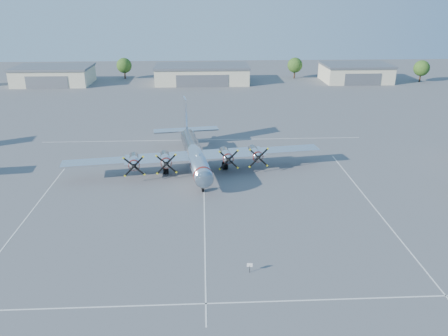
{
  "coord_description": "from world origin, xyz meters",
  "views": [
    {
      "loc": [
        0.06,
        -53.7,
        25.77
      ],
      "look_at": [
        2.84,
        2.52,
        3.2
      ],
      "focal_mm": 35.0,
      "sensor_mm": 36.0,
      "label": 1
    }
  ],
  "objects_px": {
    "hangar_west": "(54,75)",
    "info_placard": "(250,266)",
    "tree_east": "(295,65)",
    "tree_far_east": "(422,68)",
    "tree_west": "(124,66)",
    "hangar_center": "(202,74)",
    "main_bomber_b29": "(194,167)",
    "hangar_east": "(355,73)"
  },
  "relations": [
    {
      "from": "hangar_center",
      "to": "info_placard",
      "type": "relative_size",
      "value": 26.61
    },
    {
      "from": "hangar_center",
      "to": "tree_west",
      "type": "height_order",
      "value": "tree_west"
    },
    {
      "from": "hangar_east",
      "to": "info_placard",
      "type": "distance_m",
      "value": 108.63
    },
    {
      "from": "tree_east",
      "to": "main_bomber_b29",
      "type": "bearing_deg",
      "value": -112.22
    },
    {
      "from": "hangar_west",
      "to": "main_bomber_b29",
      "type": "distance_m",
      "value": 83.33
    },
    {
      "from": "hangar_center",
      "to": "tree_east",
      "type": "bearing_deg",
      "value": 11.38
    },
    {
      "from": "tree_east",
      "to": "tree_far_east",
      "type": "distance_m",
      "value": 38.83
    },
    {
      "from": "tree_east",
      "to": "info_placard",
      "type": "distance_m",
      "value": 108.63
    },
    {
      "from": "hangar_center",
      "to": "info_placard",
      "type": "distance_m",
      "value": 99.59
    },
    {
      "from": "hangar_west",
      "to": "tree_east",
      "type": "bearing_deg",
      "value": 4.6
    },
    {
      "from": "hangar_east",
      "to": "tree_west",
      "type": "height_order",
      "value": "tree_west"
    },
    {
      "from": "hangar_center",
      "to": "tree_east",
      "type": "height_order",
      "value": "tree_east"
    },
    {
      "from": "tree_far_east",
      "to": "hangar_west",
      "type": "bearing_deg",
      "value": 179.0
    },
    {
      "from": "hangar_west",
      "to": "hangar_east",
      "type": "xyz_separation_m",
      "value": [
        93.0,
        0.0,
        0.0
      ]
    },
    {
      "from": "tree_east",
      "to": "hangar_west",
      "type": "bearing_deg",
      "value": -175.4
    },
    {
      "from": "tree_east",
      "to": "main_bomber_b29",
      "type": "relative_size",
      "value": 0.17
    },
    {
      "from": "hangar_east",
      "to": "info_placard",
      "type": "bearing_deg",
      "value": -113.67
    },
    {
      "from": "tree_west",
      "to": "main_bomber_b29",
      "type": "distance_m",
      "value": 82.58
    },
    {
      "from": "hangar_west",
      "to": "tree_east",
      "type": "height_order",
      "value": "tree_east"
    },
    {
      "from": "main_bomber_b29",
      "to": "tree_east",
      "type": "bearing_deg",
      "value": 59.66
    },
    {
      "from": "hangar_center",
      "to": "tree_east",
      "type": "relative_size",
      "value": 4.31
    },
    {
      "from": "tree_far_east",
      "to": "main_bomber_b29",
      "type": "bearing_deg",
      "value": -135.18
    },
    {
      "from": "tree_far_east",
      "to": "info_placard",
      "type": "relative_size",
      "value": 6.18
    },
    {
      "from": "tree_far_east",
      "to": "info_placard",
      "type": "height_order",
      "value": "tree_far_east"
    },
    {
      "from": "hangar_west",
      "to": "main_bomber_b29",
      "type": "xyz_separation_m",
      "value": [
        43.53,
        -71.01,
        -2.71
      ]
    },
    {
      "from": "hangar_west",
      "to": "tree_far_east",
      "type": "distance_m",
      "value": 113.03
    },
    {
      "from": "hangar_east",
      "to": "tree_far_east",
      "type": "height_order",
      "value": "tree_far_east"
    },
    {
      "from": "tree_west",
      "to": "info_placard",
      "type": "relative_size",
      "value": 6.18
    },
    {
      "from": "main_bomber_b29",
      "to": "info_placard",
      "type": "height_order",
      "value": "main_bomber_b29"
    },
    {
      "from": "hangar_center",
      "to": "hangar_west",
      "type": "bearing_deg",
      "value": 180.0
    },
    {
      "from": "hangar_center",
      "to": "hangar_east",
      "type": "xyz_separation_m",
      "value": [
        48.0,
        0.0,
        0.0
      ]
    },
    {
      "from": "hangar_west",
      "to": "tree_east",
      "type": "relative_size",
      "value": 3.4
    },
    {
      "from": "hangar_east",
      "to": "tree_east",
      "type": "bearing_deg",
      "value": 161.46
    },
    {
      "from": "hangar_east",
      "to": "hangar_center",
      "type": "bearing_deg",
      "value": -180.0
    },
    {
      "from": "hangar_center",
      "to": "tree_far_east",
      "type": "height_order",
      "value": "tree_far_east"
    },
    {
      "from": "tree_west",
      "to": "hangar_east",
      "type": "bearing_deg",
      "value": -6.28
    },
    {
      "from": "hangar_west",
      "to": "info_placard",
      "type": "relative_size",
      "value": 21.03
    },
    {
      "from": "tree_east",
      "to": "info_placard",
      "type": "bearing_deg",
      "value": -103.64
    },
    {
      "from": "tree_west",
      "to": "tree_east",
      "type": "xyz_separation_m",
      "value": [
        55.0,
        -2.0,
        0.0
      ]
    },
    {
      "from": "tree_west",
      "to": "hangar_center",
      "type": "bearing_deg",
      "value": -17.82
    },
    {
      "from": "hangar_center",
      "to": "info_placard",
      "type": "height_order",
      "value": "hangar_center"
    },
    {
      "from": "tree_west",
      "to": "tree_far_east",
      "type": "height_order",
      "value": "same"
    }
  ]
}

